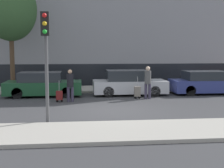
% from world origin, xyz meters
% --- Properties ---
extents(ground_plane, '(80.00, 80.00, 0.00)m').
position_xyz_m(ground_plane, '(0.00, 0.00, 0.00)').
color(ground_plane, '#38383A').
extents(sidewalk_near, '(28.00, 2.50, 0.12)m').
position_xyz_m(sidewalk_near, '(0.00, -3.75, 0.06)').
color(sidewalk_near, '#A39E93').
rests_on(sidewalk_near, ground_plane).
extents(sidewalk_far, '(28.00, 3.00, 0.12)m').
position_xyz_m(sidewalk_far, '(0.00, 7.00, 0.06)').
color(sidewalk_far, '#A39E93').
rests_on(sidewalk_far, ground_plane).
extents(parked_car_0, '(4.24, 1.84, 1.37)m').
position_xyz_m(parked_car_0, '(-3.46, 4.55, 0.64)').
color(parked_car_0, '#194728').
rests_on(parked_car_0, ground_plane).
extents(parked_car_1, '(4.22, 1.82, 1.44)m').
position_xyz_m(parked_car_1, '(1.46, 4.56, 0.67)').
color(parked_car_1, '#B7BABF').
rests_on(parked_car_1, ground_plane).
extents(parked_car_2, '(4.31, 1.88, 1.36)m').
position_xyz_m(parked_car_2, '(6.15, 4.55, 0.64)').
color(parked_car_2, navy).
rests_on(parked_car_2, ground_plane).
extents(pedestrian_left, '(0.35, 0.34, 1.63)m').
position_xyz_m(pedestrian_left, '(-1.87, 2.47, 0.92)').
color(pedestrian_left, '#383347').
rests_on(pedestrian_left, ground_plane).
extents(trolley_left, '(0.34, 0.29, 1.10)m').
position_xyz_m(trolley_left, '(-2.41, 2.40, 0.34)').
color(trolley_left, maroon).
rests_on(trolley_left, ground_plane).
extents(pedestrian_right, '(0.35, 0.34, 1.74)m').
position_xyz_m(pedestrian_right, '(2.22, 2.98, 0.99)').
color(pedestrian_right, '#383347').
rests_on(pedestrian_right, ground_plane).
extents(trolley_right, '(0.34, 0.29, 1.19)m').
position_xyz_m(trolley_right, '(1.69, 3.10, 0.38)').
color(trolley_right, slate).
rests_on(trolley_right, ground_plane).
extents(traffic_light, '(0.28, 0.47, 3.88)m').
position_xyz_m(traffic_light, '(-2.54, -2.36, 2.76)').
color(traffic_light, '#515154').
rests_on(traffic_light, ground_plane).
extents(bare_tree_near_crossing, '(3.15, 3.15, 6.87)m').
position_xyz_m(bare_tree_near_crossing, '(-5.50, 6.53, 5.04)').
color(bare_tree_near_crossing, '#4C3826').
rests_on(bare_tree_near_crossing, sidewalk_far).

